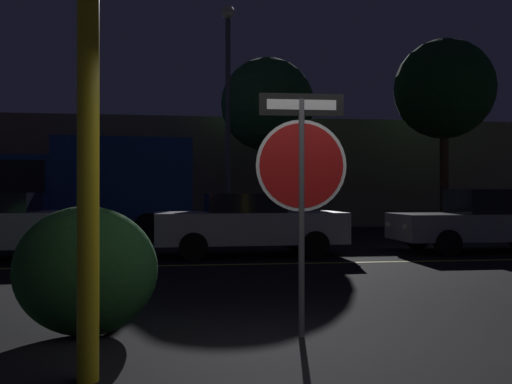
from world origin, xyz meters
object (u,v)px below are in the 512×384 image
object	(u,v)px
hedge_bush_1	(86,271)
tree_0	(267,105)
street_lamp	(228,96)
tree_1	(444,90)
stop_sign	(301,167)
passing_car_3	(487,221)
yellow_pole_left	(88,147)
delivery_truck	(80,186)
passing_car_2	(248,224)

from	to	relation	value
hedge_bush_1	tree_0	xyz separation A→B (m)	(4.22, 14.93, 4.02)
street_lamp	tree_1	xyz separation A→B (m)	(8.22, 2.17, 0.79)
stop_sign	passing_car_3	distance (m)	9.66
yellow_pole_left	delivery_truck	world-z (taller)	yellow_pole_left
delivery_truck	street_lamp	bearing A→B (deg)	-91.82
tree_0	passing_car_2	bearing A→B (deg)	-102.15
hedge_bush_1	street_lamp	xyz separation A→B (m)	(2.48, 11.90, 3.81)
hedge_bush_1	street_lamp	world-z (taller)	street_lamp
tree_1	passing_car_3	bearing A→B (deg)	-108.70
passing_car_2	street_lamp	size ratio (longest dim) A/B	0.60
hedge_bush_1	tree_0	bearing A→B (deg)	74.21
stop_sign	yellow_pole_left	size ratio (longest dim) A/B	0.68
delivery_truck	street_lamp	size ratio (longest dim) A/B	0.90
stop_sign	street_lamp	distance (m)	12.54
tree_1	tree_0	bearing A→B (deg)	172.39
delivery_truck	tree_0	world-z (taller)	tree_0
stop_sign	tree_1	size ratio (longest dim) A/B	0.34
passing_car_3	delivery_truck	size ratio (longest dim) A/B	0.70
passing_car_3	street_lamp	bearing A→B (deg)	50.54
delivery_truck	passing_car_2	bearing A→B (deg)	-141.76
hedge_bush_1	tree_1	xyz separation A→B (m)	(10.71, 14.07, 4.60)
passing_car_3	tree_1	xyz separation A→B (m)	(2.39, 7.06, 4.50)
hedge_bush_1	tree_0	size ratio (longest dim) A/B	0.22
passing_car_2	delivery_truck	distance (m)	6.57
street_lamp	passing_car_2	bearing A→B (deg)	-89.86
passing_car_3	stop_sign	bearing A→B (deg)	140.28
hedge_bush_1	delivery_truck	world-z (taller)	delivery_truck
tree_1	hedge_bush_1	bearing A→B (deg)	-127.27
stop_sign	passing_car_2	bearing A→B (deg)	88.80
passing_car_2	passing_car_3	size ratio (longest dim) A/B	0.96
stop_sign	delivery_truck	size ratio (longest dim) A/B	0.37
stop_sign	yellow_pole_left	xyz separation A→B (m)	(-1.88, -1.07, 0.08)
yellow_pole_left	passing_car_2	size ratio (longest dim) A/B	0.81
tree_0	delivery_truck	bearing A→B (deg)	-152.08
stop_sign	hedge_bush_1	xyz separation A→B (m)	(-2.11, 0.33, -1.03)
passing_car_2	tree_1	bearing A→B (deg)	129.09
stop_sign	delivery_truck	xyz separation A→B (m)	(-4.05, 11.99, -0.04)
passing_car_3	delivery_truck	bearing A→B (deg)	66.12
hedge_bush_1	passing_car_2	bearing A→B (deg)	70.14
stop_sign	street_lamp	size ratio (longest dim) A/B	0.33
passing_car_2	tree_1	distance (m)	11.79
yellow_pole_left	hedge_bush_1	xyz separation A→B (m)	(-0.23, 1.40, -1.12)
passing_car_2	passing_car_3	xyz separation A→B (m)	(5.82, 0.10, 0.02)
street_lamp	tree_1	world-z (taller)	street_lamp
yellow_pole_left	tree_0	size ratio (longest dim) A/B	0.55
stop_sign	street_lamp	xyz separation A→B (m)	(0.38, 12.23, 2.78)
street_lamp	hedge_bush_1	bearing A→B (deg)	-101.80
passing_car_2	delivery_truck	world-z (taller)	delivery_truck
passing_car_2	delivery_truck	bearing A→B (deg)	-138.90
passing_car_2	street_lamp	bearing A→B (deg)	178.15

